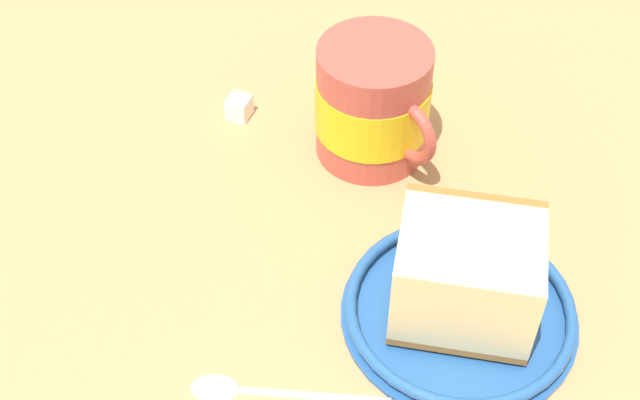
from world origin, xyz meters
TOP-DOWN VIEW (x-y plane):
  - ground_plane at (0.00, 0.00)cm, footprint 147.37×147.37cm
  - small_plate at (-6.75, -0.79)cm, footprint 15.29×15.29cm
  - cake_slice at (-6.57, -1.00)cm, footprint 11.41×11.29cm
  - tea_mug at (8.83, -6.66)cm, footprint 10.91×8.51cm
  - teaspoon at (-2.75, 13.09)cm, footprint 9.23×9.74cm
  - sugar_cube at (18.26, -0.90)cm, footprint 2.39×2.39cm

SIDE VIEW (x-z plane):
  - ground_plane at x=0.00cm, z-range -3.77..0.00cm
  - teaspoon at x=-2.75cm, z-range -0.05..0.75cm
  - small_plate at x=-6.75cm, z-range -0.01..1.45cm
  - sugar_cube at x=18.26cm, z-range 0.00..1.76cm
  - cake_slice at x=-6.57cm, z-range 0.74..7.61cm
  - tea_mug at x=8.83cm, z-range 0.01..9.29cm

